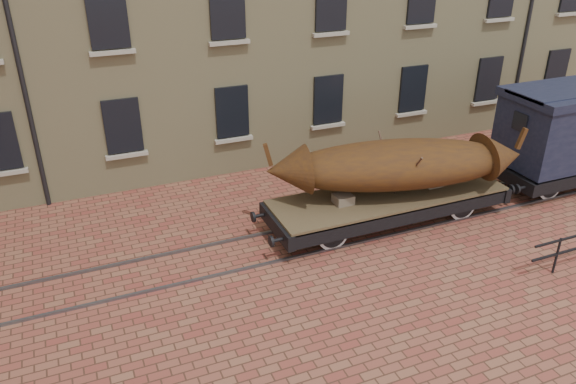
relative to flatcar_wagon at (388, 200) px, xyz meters
name	(u,v)px	position (x,y,z in m)	size (l,w,h in m)	color
ground	(371,225)	(-0.51, 0.00, -0.73)	(90.00, 90.00, 0.00)	brown
rail_track	(371,224)	(-0.51, 0.00, -0.70)	(30.00, 1.52, 0.06)	#59595E
flatcar_wagon	(388,200)	(0.00, 0.00, 0.00)	(7.75, 2.10, 1.17)	brown
iron_boat	(397,164)	(0.19, 0.00, 1.07)	(7.43, 3.48, 1.75)	#4A2A0E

